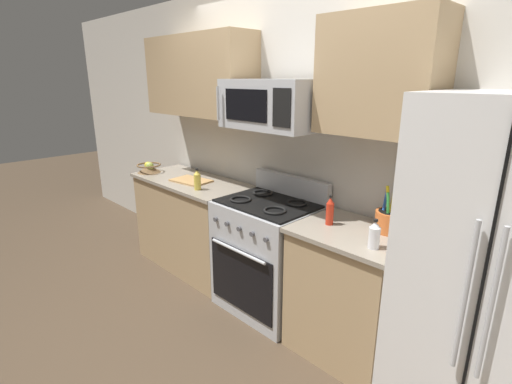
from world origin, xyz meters
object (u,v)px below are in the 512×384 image
Objects in this scene: bottle_vinegar at (374,235)px; bottle_oil at (197,180)px; fruit_basket at (149,167)px; bottle_hot_sauce at (330,211)px; cutting_board at (191,181)px; range_oven at (268,255)px; microwave at (272,104)px; utensil_crock at (390,220)px; refrigerator at (500,280)px.

bottle_oil reaches higher than bottle_vinegar.
bottle_oil is (0.87, -0.02, 0.04)m from fruit_basket.
bottle_hot_sauce reaches higher than fruit_basket.
cutting_board is at bearing 156.09° from bottle_oil.
range_oven is 4.42× the size of fruit_basket.
range_oven is 1.20m from microwave.
range_oven is at bearing -89.96° from microwave.
microwave is 2.52× the size of utensil_crock.
bottle_hot_sauce is (1.56, 0.02, 0.09)m from cutting_board.
range_oven is 1.07m from utensil_crock.
refrigerator is 9.39× the size of bottle_oil.
utensil_crock reaches higher than bottle_vinegar.
range_oven is at bearing -170.76° from utensil_crock.
bottle_oil is at bearing -179.68° from bottle_vinegar.
microwave is at bearing 14.45° from bottle_oil.
fruit_basket is 2.17m from bottle_hot_sauce.
microwave reaches higher than bottle_oil.
refrigerator is at bearing -14.08° from utensil_crock.
microwave is (-0.00, 0.03, 1.20)m from range_oven.
utensil_crock is 1.91m from cutting_board.
refrigerator is 7.29× the size of fruit_basket.
cutting_board is at bearing -176.28° from microwave.
utensil_crock is (0.92, 0.15, 0.51)m from range_oven.
fruit_basket is at bearing -173.53° from utensil_crock.
range_oven is 1.11m from bottle_vinegar.
microwave is 0.99m from bottle_oil.
utensil_crock is at bearing 100.23° from bottle_vinegar.
fruit_basket is (-2.50, -0.28, -0.02)m from utensil_crock.
refrigerator reaches higher than fruit_basket.
refrigerator is 5.98× the size of utensil_crock.
bottle_vinegar is at bearing 0.32° from bottle_oil.
bottle_vinegar is (0.98, -0.15, 0.52)m from range_oven.
bottle_oil is (-1.29, -0.14, -0.01)m from bottle_hot_sauce.
range_oven is 5.70× the size of bottle_oil.
bottle_oil is at bearing -1.52° from fruit_basket.
fruit_basket reaches higher than cutting_board.
utensil_crock reaches higher than bottle_hot_sauce.
utensil_crock is at bearing 165.92° from refrigerator.
bottle_hot_sauce reaches higher than bottle_oil.
refrigerator is at bearing 12.01° from bottle_vinegar.
bottle_hot_sauce is at bearing 6.02° from bottle_oil.
microwave is at bearing 5.76° from fruit_basket.
bottle_oil is (0.27, -0.12, 0.08)m from cutting_board.
bottle_oil reaches higher than cutting_board.
bottle_hot_sauce is at bearing -153.35° from utensil_crock.
microwave is 2.07× the size of cutting_board.
refrigerator is at bearing 0.20° from bottle_hot_sauce.
utensil_crock is 0.82× the size of cutting_board.
cutting_board is (-2.57, -0.02, 0.02)m from refrigerator.
cutting_board is at bearing -177.79° from range_oven.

